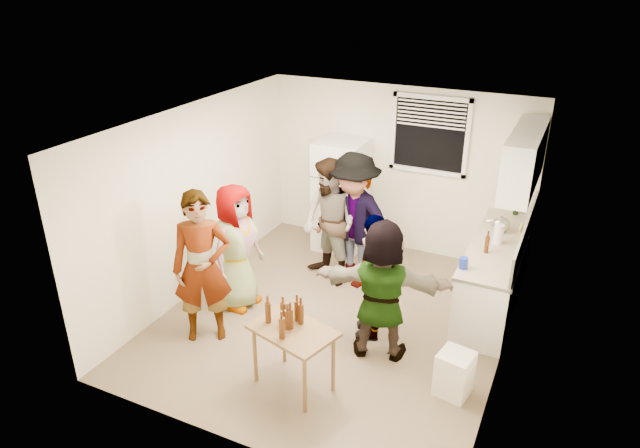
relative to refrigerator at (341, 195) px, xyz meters
The scene contains 23 objects.
room 2.20m from the refrigerator, 68.25° to the right, with size 4.00×4.50×2.50m, color white, non-canonical shape.
window 1.60m from the refrigerator, 15.38° to the left, with size 1.12×0.10×1.06m, color white, non-canonical shape.
refrigerator is the anchor object (origin of this frame).
counter_lower 2.59m from the refrigerator, 16.59° to the right, with size 0.60×2.20×0.86m, color white.
countertop 2.56m from the refrigerator, 16.59° to the right, with size 0.64×2.22×0.04m, color beige.
backsplash 2.84m from the refrigerator, 14.94° to the right, with size 0.03×2.20×0.36m, color #BBB7AB.
upper_cabinets 2.85m from the refrigerator, 11.61° to the right, with size 0.34×1.60×0.70m, color white.
kettle 2.43m from the refrigerator, ahead, with size 0.26×0.22×0.22m, color silver, non-canonical shape.
paper_towel 2.54m from the refrigerator, 17.20° to the right, with size 0.12×0.12×0.25m, color white.
wine_bottle 2.51m from the refrigerator, ahead, with size 0.07×0.07×0.28m, color black.
beer_bottle_counter 2.58m from the refrigerator, 24.36° to the right, with size 0.05×0.05×0.21m, color #47230C.
blue_cup 2.70m from the refrigerator, 35.65° to the right, with size 0.10×0.10×0.13m, color #192EAA.
picture_frame 2.72m from the refrigerator, 10.25° to the right, with size 0.02×0.20×0.17m, color gold.
trash_bin 3.59m from the refrigerator, 47.31° to the right, with size 0.33×0.33×0.48m, color white.
serving_table 3.42m from the refrigerator, 74.82° to the right, with size 0.84×0.56×0.71m, color brown, non-canonical shape.
beer_bottle_table 3.32m from the refrigerator, 75.71° to the right, with size 0.06×0.06×0.22m, color #47230C.
red_cup 3.16m from the refrigerator, 76.95° to the right, with size 0.09×0.09×0.11m, color maroon.
guest_grey 2.33m from the refrigerator, 103.70° to the right, with size 0.81×1.65×0.52m, color gray.
guest_stripe 3.01m from the refrigerator, 99.48° to the right, with size 0.67×1.83×0.44m, color #141933.
guest_back_left 1.37m from the refrigerator, 74.41° to the right, with size 0.85×1.75×0.66m, color brown.
guest_back_right 1.42m from the refrigerator, 57.95° to the right, with size 1.21×1.87×0.70m, color #3F3F44.
guest_black 2.50m from the refrigerator, 57.26° to the right, with size 0.91×1.55×0.38m, color black.
guest_orange 2.86m from the refrigerator, 57.19° to the right, with size 1.52×1.64×0.48m, color #E08B5D.
Camera 1 is at (2.40, -5.50, 4.04)m, focal length 32.00 mm.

